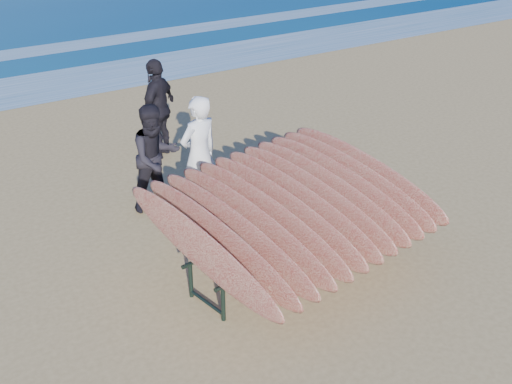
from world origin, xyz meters
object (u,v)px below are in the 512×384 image
surfboard_rack (292,207)px  person_dark_a (156,158)px  person_dark_b (158,108)px  person_white (199,155)px

surfboard_rack → person_dark_a: bearing=98.8°
person_dark_b → person_dark_a: bearing=26.0°
person_dark_a → person_dark_b: size_ratio=0.93×
person_white → person_dark_b: size_ratio=1.02×
person_white → person_dark_a: bearing=-51.0°
person_dark_b → person_white: bearing=43.0°
surfboard_rack → person_white: size_ratio=1.90×
surfboard_rack → person_dark_b: (0.08, 4.39, 0.04)m
surfboard_rack → person_dark_b: 4.39m
surfboard_rack → person_dark_a: 2.65m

